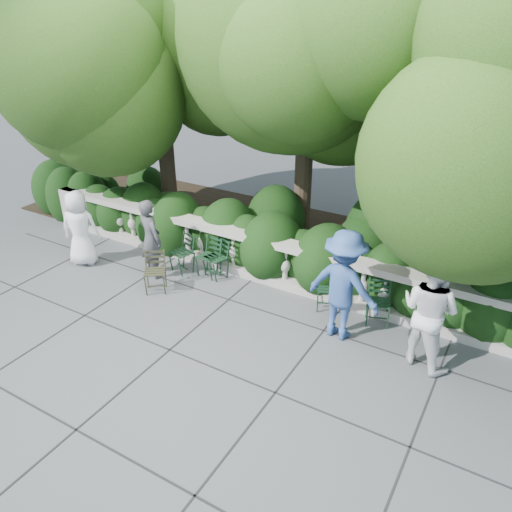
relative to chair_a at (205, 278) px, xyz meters
The scene contains 14 objects.
ground 1.86m from the chair_a, 42.18° to the right, with size 90.00×90.00×0.00m, color #4B4D52.
balustrade 1.56m from the chair_a, 21.77° to the left, with size 12.00×0.44×1.00m.
shrub_hedge 2.23m from the chair_a, 51.78° to the left, with size 15.00×2.60×1.70m, color black, non-canonical shape.
tree_canopy 4.87m from the chair_a, 43.28° to the left, with size 15.04×6.52×6.78m.
chair_a is the anchor object (origin of this frame).
chair_b 0.64m from the chair_a, 167.73° to the right, with size 0.44×0.48×0.84m, color black, non-canonical shape.
chair_c 0.13m from the chair_a, 19.99° to the left, with size 0.44×0.48×0.84m, color black, non-canonical shape.
chair_d 2.70m from the chair_a, ahead, with size 0.44×0.48×0.84m, color black, non-canonical shape.
chair_f 3.65m from the chair_a, ahead, with size 0.44×0.48×0.84m, color black, non-canonical shape.
chair_weathered 1.12m from the chair_a, 113.81° to the right, with size 0.44×0.48×0.84m, color black, non-canonical shape.
person_businessman 2.91m from the chair_a, 163.91° to the right, with size 0.82×0.53×1.67m, color white.
person_woman_grey 1.38m from the chair_a, 157.31° to the right, with size 0.62×0.40×1.69m, color #3F3F44.
person_casual_man 4.68m from the chair_a, ahead, with size 0.95×0.74×1.95m, color white.
person_older_blue 3.32m from the chair_a, ahead, with size 1.27×0.73×1.97m, color #305091.
Camera 1 is at (4.09, -6.00, 5.24)m, focal length 35.00 mm.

